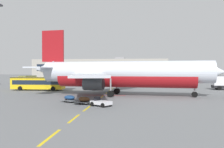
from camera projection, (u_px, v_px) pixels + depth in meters
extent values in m
plane|color=slate|center=(201.00, 89.00, 58.48)|extent=(400.00, 400.00, 0.00)
cube|color=yellow|center=(50.00, 137.00, 15.89)|extent=(0.24, 4.00, 0.01)
cube|color=yellow|center=(74.00, 118.00, 22.05)|extent=(0.24, 4.00, 0.01)
cube|color=yellow|center=(87.00, 108.00, 27.89)|extent=(0.24, 4.00, 0.01)
cube|color=yellow|center=(95.00, 102.00, 33.40)|extent=(0.24, 4.00, 0.01)
cube|color=yellow|center=(102.00, 97.00, 40.20)|extent=(0.24, 4.00, 0.01)
cube|color=yellow|center=(107.00, 93.00, 47.15)|extent=(0.24, 4.00, 0.01)
cube|color=yellow|center=(110.00, 90.00, 53.58)|extent=(0.24, 4.00, 0.01)
cube|color=yellow|center=(112.00, 88.00, 59.09)|extent=(0.24, 4.00, 0.01)
cube|color=yellow|center=(115.00, 87.00, 65.34)|extent=(0.24, 4.00, 0.01)
cube|color=yellow|center=(116.00, 85.00, 71.09)|extent=(0.24, 4.00, 0.01)
cube|color=yellow|center=(118.00, 84.00, 78.18)|extent=(0.24, 4.00, 0.01)
cube|color=yellow|center=(119.00, 83.00, 84.05)|extent=(0.24, 4.00, 0.01)
cube|color=yellow|center=(121.00, 82.00, 91.45)|extent=(0.24, 4.00, 0.01)
cube|color=yellow|center=(122.00, 81.00, 98.68)|extent=(0.24, 4.00, 0.01)
cube|color=yellow|center=(123.00, 81.00, 105.78)|extent=(0.24, 4.00, 0.01)
cube|color=#B21414|center=(104.00, 95.00, 42.75)|extent=(8.00, 0.40, 0.01)
cylinder|color=silver|center=(125.00, 72.00, 41.97)|extent=(30.34, 7.51, 3.80)
cylinder|color=maroon|center=(125.00, 78.00, 41.99)|extent=(24.74, 6.51, 3.50)
cone|color=silver|center=(215.00, 72.00, 38.63)|extent=(3.94, 4.13, 3.72)
cone|color=silver|center=(45.00, 69.00, 45.46)|extent=(4.57, 3.73, 3.23)
cube|color=#192333|center=(208.00, 68.00, 38.85)|extent=(1.94, 3.03, 0.60)
cube|color=maroon|center=(53.00, 46.00, 45.01)|extent=(4.41, 0.90, 6.00)
cube|color=silver|center=(57.00, 68.00, 48.34)|extent=(3.97, 6.75, 0.24)
cube|color=silver|center=(41.00, 68.00, 42.10)|extent=(3.97, 6.75, 0.24)
cube|color=#B7BCC6|center=(113.00, 74.00, 51.15)|extent=(11.86, 17.36, 0.36)
cube|color=#B7BCC6|center=(88.00, 75.00, 34.57)|extent=(8.27, 17.63, 0.36)
cylinder|color=#4C4F54|center=(110.00, 81.00, 48.28)|extent=(3.44, 2.48, 2.10)
cylinder|color=black|center=(117.00, 81.00, 47.92)|extent=(0.34, 1.79, 1.79)
cylinder|color=#4C4F54|center=(94.00, 84.00, 37.55)|extent=(3.44, 2.48, 2.10)
cylinder|color=black|center=(103.00, 84.00, 37.20)|extent=(0.34, 1.79, 1.79)
cylinder|color=gray|center=(195.00, 87.00, 39.37)|extent=(0.28, 0.28, 2.67)
cylinder|color=black|center=(195.00, 94.00, 39.39)|extent=(1.02, 0.40, 0.99)
cylinder|color=gray|center=(117.00, 84.00, 44.99)|extent=(0.28, 0.28, 2.61)
cylinder|color=black|center=(117.00, 91.00, 45.35)|extent=(1.13, 0.48, 1.10)
cylinder|color=black|center=(116.00, 91.00, 44.66)|extent=(1.13, 0.48, 1.10)
cylinder|color=gray|center=(111.00, 86.00, 39.92)|extent=(0.28, 0.28, 2.61)
cylinder|color=black|center=(111.00, 94.00, 40.28)|extent=(1.13, 0.48, 1.10)
cylinder|color=black|center=(110.00, 94.00, 39.59)|extent=(1.13, 0.48, 1.10)
cube|color=yellow|center=(38.00, 83.00, 53.65)|extent=(12.02, 2.79, 2.70)
cube|color=#192333|center=(38.00, 82.00, 53.65)|extent=(11.06, 2.82, 1.00)
cube|color=black|center=(38.00, 78.00, 53.63)|extent=(12.04, 2.81, 0.20)
cylinder|color=black|center=(57.00, 88.00, 54.58)|extent=(1.00, 0.33, 1.00)
cylinder|color=black|center=(53.00, 89.00, 51.89)|extent=(1.00, 0.33, 1.00)
cylinder|color=black|center=(26.00, 88.00, 55.39)|extent=(1.00, 0.33, 1.00)
cylinder|color=black|center=(20.00, 88.00, 52.71)|extent=(1.00, 0.33, 1.00)
cube|color=silver|center=(224.00, 81.00, 54.92)|extent=(4.87, 2.63, 2.10)
cylinder|color=black|center=(216.00, 87.00, 56.31)|extent=(0.97, 0.33, 0.96)
cylinder|color=black|center=(219.00, 88.00, 53.94)|extent=(0.97, 0.33, 0.96)
cube|color=black|center=(30.00, 84.00, 64.90)|extent=(3.74, 7.34, 0.60)
cube|color=#606638|center=(35.00, 81.00, 67.10)|extent=(2.73, 2.79, 1.10)
cube|color=#192333|center=(37.00, 80.00, 68.19)|extent=(1.89, 0.44, 0.64)
cube|color=#606638|center=(28.00, 79.00, 63.94)|extent=(3.30, 5.14, 2.10)
cylinder|color=black|center=(31.00, 85.00, 67.40)|extent=(0.47, 1.00, 0.96)
cylinder|color=black|center=(38.00, 85.00, 66.69)|extent=(0.47, 1.00, 0.96)
cylinder|color=black|center=(21.00, 86.00, 63.12)|extent=(0.47, 1.00, 0.96)
cylinder|color=black|center=(28.00, 86.00, 62.41)|extent=(0.47, 1.00, 0.96)
cube|color=silver|center=(101.00, 103.00, 29.59)|extent=(2.94, 2.61, 0.44)
cube|color=black|center=(97.00, 99.00, 30.00)|extent=(0.72, 1.00, 0.56)
cylinder|color=black|center=(110.00, 104.00, 29.56)|extent=(0.57, 0.46, 0.56)
cylinder|color=black|center=(103.00, 105.00, 28.48)|extent=(0.57, 0.46, 0.56)
cylinder|color=black|center=(100.00, 103.00, 30.72)|extent=(0.57, 0.46, 0.56)
cylinder|color=black|center=(92.00, 104.00, 29.64)|extent=(0.57, 0.46, 0.56)
cube|color=slate|center=(84.00, 102.00, 31.57)|extent=(2.83, 2.58, 0.12)
ellipsoid|color=#4C2D19|center=(84.00, 99.00, 31.57)|extent=(2.18, 2.01, 0.64)
cylinder|color=black|center=(88.00, 102.00, 32.09)|extent=(0.44, 0.36, 0.44)
cylinder|color=black|center=(80.00, 103.00, 31.05)|extent=(0.44, 0.36, 0.44)
cube|color=slate|center=(70.00, 100.00, 33.49)|extent=(2.83, 2.58, 0.12)
ellipsoid|color=navy|center=(70.00, 97.00, 33.48)|extent=(2.18, 2.01, 0.64)
cylinder|color=black|center=(73.00, 100.00, 34.01)|extent=(0.44, 0.36, 0.44)
cylinder|color=black|center=(66.00, 101.00, 32.97)|extent=(0.44, 0.36, 0.44)
cube|color=#9E998E|center=(101.00, 69.00, 155.99)|extent=(84.61, 24.52, 11.65)
cube|color=#192333|center=(98.00, 67.00, 143.72)|extent=(77.84, 0.12, 4.20)
cube|color=gray|center=(120.00, 59.00, 154.63)|extent=(6.00, 5.00, 1.60)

